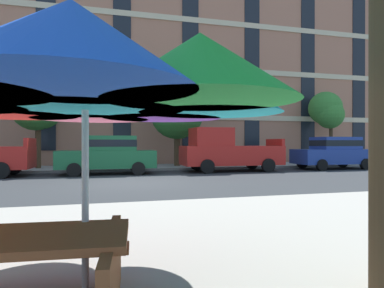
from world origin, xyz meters
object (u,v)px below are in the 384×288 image
Objects in this scene: sedan_green at (108,154)px; street_tree_middle at (178,110)px; street_tree_left at (36,106)px; picnic_table at (1,275)px; patio_umbrella at (85,82)px; sedan_blue at (334,152)px; street_tree_right at (327,111)px; pickup_red_midblock at (227,151)px.

street_tree_middle is (3.97, 2.95, 2.44)m from sedan_green.
street_tree_left is at bearing 179.96° from street_tree_middle.
picnic_table is at bearing -79.70° from street_tree_left.
picnic_table is (-0.56, -0.31, -1.48)m from patio_umbrella.
street_tree_middle is at bearing 36.64° from sedan_green.
sedan_green is at bearing -38.77° from street_tree_left.
street_tree_middle is at bearing 75.03° from patio_umbrella.
picnic_table is (-12.99, -13.01, -0.46)m from sedan_blue.
picnic_table is at bearing -132.55° from street_tree_right.
street_tree_right is at bearing 57.63° from sedan_blue.
sedan_blue is at bearing -122.37° from street_tree_right.
sedan_blue is at bearing -0.00° from pickup_red_midblock.
street_tree_right is at bearing 47.98° from patio_umbrella.
pickup_red_midblock reaches higher than sedan_blue.
street_tree_right is (10.57, 0.73, 0.26)m from street_tree_middle.
sedan_green is at bearing -143.36° from street_tree_middle.
picnic_table is at bearing -106.56° from street_tree_middle.
street_tree_middle is at bearing 122.78° from pickup_red_midblock.
pickup_red_midblock is 1.41× the size of patio_umbrella.
street_tree_middle is 1.01× the size of street_tree_right.
street_tree_right reaches higher than pickup_red_midblock.
patio_umbrella is (-6.08, -12.70, 0.95)m from pickup_red_midblock.
patio_umbrella is (-12.43, -12.70, 1.02)m from sedan_blue.
sedan_green is at bearing 180.00° from sedan_blue.
patio_umbrella is (-4.18, -15.65, -1.42)m from street_tree_middle.
pickup_red_midblock is 10.27m from street_tree_left.
patio_umbrella is (-0.22, -12.70, 1.02)m from sedan_green.
sedan_blue is (6.34, -0.00, -0.08)m from pickup_red_midblock.
sedan_green is 13.04m from picnic_table.
sedan_blue is 0.88× the size of street_tree_middle.
street_tree_left reaches higher than pickup_red_midblock.
picnic_table is (2.90, -15.97, -2.91)m from street_tree_left.
street_tree_middle is (-1.90, 2.95, 2.37)m from pickup_red_midblock.
sedan_green and sedan_blue have the same top height.
pickup_red_midblock is 1.16× the size of sedan_blue.
street_tree_middle reaches higher than sedan_green.
patio_umbrella is at bearing -104.97° from street_tree_middle.
street_tree_right is (2.33, 3.68, 2.71)m from sedan_blue.
sedan_blue is 17.80m from patio_umbrella.
street_tree_left is 0.96× the size of street_tree_right.
street_tree_right is at bearing 3.95° from street_tree_middle.
sedan_green is at bearing 89.02° from patio_umbrella.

